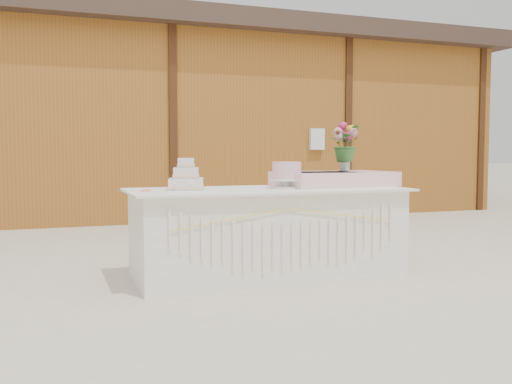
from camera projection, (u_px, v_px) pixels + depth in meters
ground at (268, 276)px, 4.99m from camera, size 80.00×80.00×0.00m
barn at (150, 120)px, 10.49m from camera, size 12.60×4.60×3.30m
cake_table at (268, 232)px, 4.96m from camera, size 2.40×1.00×0.77m
wedding_cake at (186, 179)px, 4.79m from camera, size 0.36×0.36×0.27m
pink_cake_stand at (287, 174)px, 4.96m from camera, size 0.32×0.32×0.23m
satin_runner at (334, 179)px, 5.28m from camera, size 1.12×0.72×0.13m
flower_vase at (345, 164)px, 5.37m from camera, size 0.10×0.10×0.14m
bouquet at (345, 139)px, 5.36m from camera, size 0.41×0.39×0.35m
loose_flowers at (146, 190)px, 4.65m from camera, size 0.25×0.35×0.02m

